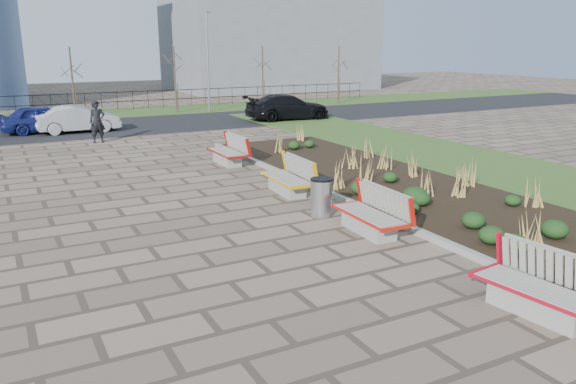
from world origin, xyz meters
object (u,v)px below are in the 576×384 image
bench_c (287,176)px  litter_bin (321,198)px  car_silver (78,119)px  pedestrian (97,122)px  car_black (288,107)px  bench_d (227,150)px  car_blue (43,119)px  bench_b (369,212)px  lamp_east (208,63)px  bench_a (539,286)px

bench_c → litter_bin: (-0.26, -2.35, -0.03)m
litter_bin → car_silver: (-3.36, 17.27, 0.19)m
pedestrian → car_black: size_ratio=0.38×
bench_d → car_blue: 12.12m
pedestrian → car_blue: size_ratio=0.47×
bench_b → car_blue: car_blue is taller
pedestrian → lamp_east: 12.15m
bench_b → car_silver: (-3.61, 18.93, 0.16)m
car_blue → lamp_east: lamp_east is taller
car_blue → car_silver: (1.49, -0.70, -0.03)m
bench_a → car_black: 24.13m
bench_b → pedestrian: pedestrian is taller
car_black → lamp_east: (-2.61, 5.73, 2.32)m
pedestrian → litter_bin: bearing=-79.0°
litter_bin → lamp_east: 23.18m
bench_b → car_black: size_ratio=0.43×
bench_b → pedestrian: 15.81m
pedestrian → car_silver: size_ratio=0.47×
bench_d → car_silver: bearing=109.5°
car_black → bench_d: bearing=145.4°
litter_bin → bench_d: bearing=87.9°
pedestrian → car_silver: 3.49m
bench_b → lamp_east: lamp_east is taller
car_black → bench_c: bearing=155.5°
pedestrian → car_silver: pedestrian is taller
bench_d → pedestrian: (-3.28, 6.82, 0.42)m
bench_a → litter_bin: size_ratio=2.23×
bench_c → bench_d: 4.63m
car_blue → litter_bin: bearing=-169.6°
pedestrian → car_blue: bearing=112.2°
car_blue → bench_a: bearing=-172.8°
bench_a → litter_bin: bench_a is taller
pedestrian → bench_d: bearing=-65.7°
litter_bin → lamp_east: (5.26, 22.43, 2.57)m
bench_c → pedestrian: pedestrian is taller
litter_bin → car_blue: (-4.85, 17.98, 0.22)m
litter_bin → car_black: bearing=64.8°
bench_b → car_blue: 20.29m
pedestrian → lamp_east: (8.28, 8.63, 2.12)m
litter_bin → car_black: (7.87, 16.70, 0.25)m
bench_c → litter_bin: 2.37m
bench_b → lamp_east: size_ratio=0.35×
bench_a → car_blue: size_ratio=0.53×
lamp_east → car_blue: bearing=-156.2°
bench_c → car_black: size_ratio=0.43×
lamp_east → litter_bin: bearing=-103.2°
bench_b → bench_d: size_ratio=1.00×
bench_d → pedestrian: 7.58m
bench_c → pedestrian: size_ratio=1.15×
bench_d → car_blue: car_blue is taller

